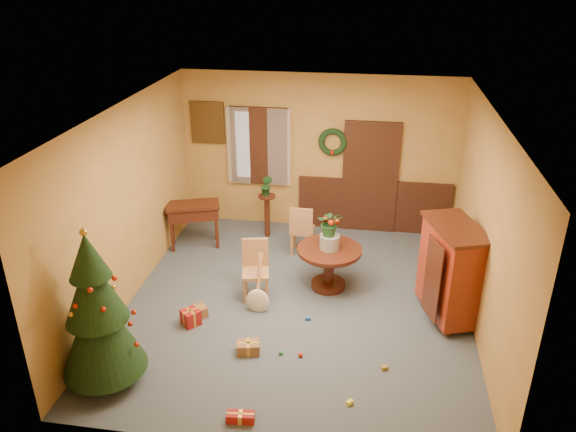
% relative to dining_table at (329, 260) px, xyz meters
% --- Properties ---
extents(room_envelope, '(5.50, 5.50, 5.50)m').
position_rel_dining_table_xyz_m(room_envelope, '(-0.20, 2.16, 0.64)').
color(room_envelope, '#3A4554').
rests_on(room_envelope, ground).
extents(dining_table, '(1.00, 1.00, 0.68)m').
position_rel_dining_table_xyz_m(dining_table, '(0.00, 0.00, 0.00)').
color(dining_table, black).
rests_on(dining_table, floor).
extents(urn, '(0.30, 0.30, 0.22)m').
position_rel_dining_table_xyz_m(urn, '(0.00, 0.00, 0.32)').
color(urn, slate).
rests_on(urn, dining_table).
extents(centerpiece_plant, '(0.37, 0.32, 0.41)m').
position_rel_dining_table_xyz_m(centerpiece_plant, '(0.00, 0.00, 0.63)').
color(centerpiece_plant, '#1E4C23').
rests_on(centerpiece_plant, urn).
extents(chair_near, '(0.46, 0.46, 0.91)m').
position_rel_dining_table_xyz_m(chair_near, '(-1.07, -0.39, 0.01)').
color(chair_near, '#A86F43').
rests_on(chair_near, floor).
extents(chair_far, '(0.40, 0.40, 0.91)m').
position_rel_dining_table_xyz_m(chair_far, '(-0.56, 1.02, 0.01)').
color(chair_far, '#A86F43').
rests_on(chair_far, floor).
extents(guitar, '(0.50, 0.61, 0.80)m').
position_rel_dining_table_xyz_m(guitar, '(-0.96, -0.81, -0.07)').
color(guitar, beige).
rests_on(guitar, floor).
extents(plant_stand, '(0.31, 0.31, 0.81)m').
position_rel_dining_table_xyz_m(plant_stand, '(-1.27, 1.60, 0.02)').
color(plant_stand, black).
rests_on(plant_stand, floor).
extents(stand_plant, '(0.25, 0.22, 0.40)m').
position_rel_dining_table_xyz_m(stand_plant, '(-1.27, 1.60, 0.53)').
color(stand_plant, '#19471E').
rests_on(stand_plant, plant_stand).
extents(christmas_tree, '(1.00, 1.00, 2.06)m').
position_rel_dining_table_xyz_m(christmas_tree, '(-2.48, -2.53, 0.50)').
color(christmas_tree, '#382111').
rests_on(christmas_tree, floor).
extents(writing_desk, '(1.01, 0.72, 0.81)m').
position_rel_dining_table_xyz_m(writing_desk, '(-2.48, 1.03, 0.13)').
color(writing_desk, black).
rests_on(writing_desk, floor).
extents(sideboard, '(0.92, 1.25, 1.44)m').
position_rel_dining_table_xyz_m(sideboard, '(1.74, -0.51, 0.29)').
color(sideboard, '#58220A').
rests_on(sideboard, floor).
extents(gift_a, '(0.33, 0.27, 0.16)m').
position_rel_dining_table_xyz_m(gift_a, '(-0.89, -1.76, -0.40)').
color(gift_a, brown).
rests_on(gift_a, floor).
extents(gift_b, '(0.32, 0.32, 0.23)m').
position_rel_dining_table_xyz_m(gift_b, '(-1.82, -1.28, -0.37)').
color(gift_b, maroon).
rests_on(gift_b, floor).
extents(gift_c, '(0.35, 0.34, 0.16)m').
position_rel_dining_table_xyz_m(gift_c, '(-1.80, -1.10, -0.40)').
color(gift_c, brown).
rests_on(gift_c, floor).
extents(gift_d, '(0.32, 0.16, 0.11)m').
position_rel_dining_table_xyz_m(gift_d, '(-0.71, -2.95, -0.42)').
color(gift_d, maroon).
rests_on(gift_d, floor).
extents(toy_a, '(0.09, 0.07, 0.05)m').
position_rel_dining_table_xyz_m(toy_a, '(-0.21, -0.93, -0.45)').
color(toy_a, '#2751AA').
rests_on(toy_a, floor).
extents(toy_b, '(0.06, 0.06, 0.06)m').
position_rel_dining_table_xyz_m(toy_b, '(-0.46, -1.74, -0.45)').
color(toy_b, green).
rests_on(toy_b, floor).
extents(toy_c, '(0.09, 0.09, 0.05)m').
position_rel_dining_table_xyz_m(toy_c, '(0.48, -2.50, -0.45)').
color(toy_c, yellow).
rests_on(toy_c, floor).
extents(toy_d, '(0.06, 0.06, 0.06)m').
position_rel_dining_table_xyz_m(toy_d, '(-0.20, -1.75, -0.45)').
color(toy_d, '#AC1F0B').
rests_on(toy_d, floor).
extents(toy_e, '(0.09, 0.09, 0.05)m').
position_rel_dining_table_xyz_m(toy_e, '(0.88, -1.83, -0.45)').
color(toy_e, gold).
rests_on(toy_e, floor).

